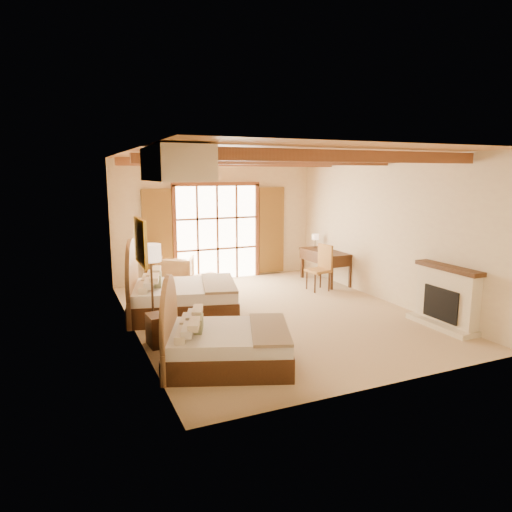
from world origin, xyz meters
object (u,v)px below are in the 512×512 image
nightstand (162,329)px  armchair (176,272)px  desk (325,265)px  bed_near (219,343)px  bed_far (176,296)px

nightstand → armchair: armchair is taller
nightstand → desk: bearing=25.3°
bed_near → nightstand: 1.37m
bed_far → armchair: bed_far is taller
bed_far → nightstand: (-0.60, -1.43, -0.15)m
nightstand → bed_far: bearing=63.5°
bed_far → desk: size_ratio=1.55×
armchair → nightstand: bearing=95.1°
bed_near → armchair: bed_near is taller
desk → nightstand: bearing=-153.5°
nightstand → armchair: bearing=69.0°
bed_near → nightstand: (-0.59, 1.23, -0.10)m
desk → bed_far: bearing=-165.8°
nightstand → desk: (4.89, 2.73, 0.19)m
bed_near → nightstand: bearing=136.5°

